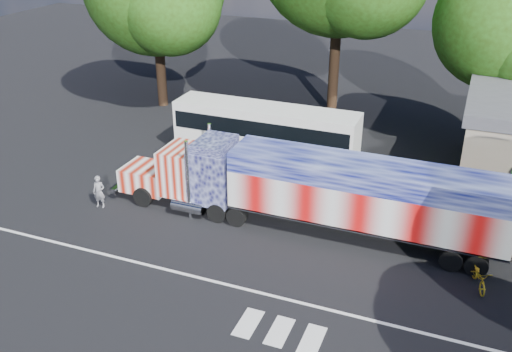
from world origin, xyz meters
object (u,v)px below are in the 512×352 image
at_px(coach_bus, 265,132).
at_px(woman, 99,192).
at_px(tree_ne_a, 503,25).
at_px(bicycle, 479,277).
at_px(semi_truck, 314,189).

xyz_separation_m(coach_bus, woman, (-5.51, -8.63, -0.80)).
height_order(woman, tree_ne_a, tree_ne_a).
relative_size(woman, tree_ne_a, 0.15).
xyz_separation_m(coach_bus, bicycle, (12.28, -8.57, -1.18)).
height_order(semi_truck, coach_bus, semi_truck).
distance_m(semi_truck, coach_bus, 8.38).
distance_m(bicycle, tree_ne_a, 16.64).
bearing_deg(semi_truck, coach_bus, 126.08).
xyz_separation_m(woman, bicycle, (17.79, 0.05, -0.38)).
bearing_deg(bicycle, tree_ne_a, 74.47).
bearing_deg(coach_bus, bicycle, -34.92).
xyz_separation_m(woman, tree_ne_a, (17.32, 15.16, 6.60)).
distance_m(woman, tree_ne_a, 23.94).
relative_size(semi_truck, bicycle, 10.79).
distance_m(semi_truck, woman, 10.67).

